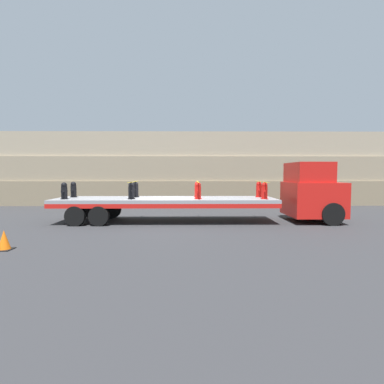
% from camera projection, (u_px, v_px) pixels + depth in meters
% --- Properties ---
extents(ground_plane, '(120.00, 120.00, 0.00)m').
position_uv_depth(ground_plane, '(166.00, 222.00, 14.62)').
color(ground_plane, '#2D2D30').
extents(rock_cliff, '(60.00, 3.30, 5.39)m').
position_uv_depth(rock_cliff, '(174.00, 169.00, 23.11)').
color(rock_cliff, '#84755B').
rests_on(rock_cliff, ground_plane).
extents(truck_cab, '(2.42, 2.67, 2.88)m').
position_uv_depth(truck_cab, '(313.00, 192.00, 14.61)').
color(truck_cab, red).
rests_on(truck_cab, ground_plane).
extents(flatbed_trailer, '(10.55, 2.66, 1.15)m').
position_uv_depth(flatbed_trailer, '(154.00, 202.00, 14.55)').
color(flatbed_trailer, gray).
rests_on(flatbed_trailer, ground_plane).
extents(fire_hydrant_black_near_0, '(0.35, 0.50, 0.78)m').
position_uv_depth(fire_hydrant_black_near_0, '(64.00, 191.00, 13.91)').
color(fire_hydrant_black_near_0, black).
rests_on(fire_hydrant_black_near_0, flatbed_trailer).
extents(fire_hydrant_black_far_0, '(0.35, 0.50, 0.78)m').
position_uv_depth(fire_hydrant_black_far_0, '(74.00, 190.00, 15.03)').
color(fire_hydrant_black_far_0, black).
rests_on(fire_hydrant_black_far_0, flatbed_trailer).
extents(fire_hydrant_black_near_1, '(0.35, 0.50, 0.78)m').
position_uv_depth(fire_hydrant_black_near_1, '(131.00, 191.00, 13.94)').
color(fire_hydrant_black_near_1, black).
rests_on(fire_hydrant_black_near_1, flatbed_trailer).
extents(fire_hydrant_black_far_1, '(0.35, 0.50, 0.78)m').
position_uv_depth(fire_hydrant_black_far_1, '(136.00, 190.00, 15.07)').
color(fire_hydrant_black_far_1, black).
rests_on(fire_hydrant_black_far_1, flatbed_trailer).
extents(fire_hydrant_red_near_2, '(0.35, 0.50, 0.78)m').
position_uv_depth(fire_hydrant_red_near_2, '(198.00, 191.00, 13.98)').
color(fire_hydrant_red_near_2, red).
rests_on(fire_hydrant_red_near_2, flatbed_trailer).
extents(fire_hydrant_red_far_2, '(0.35, 0.50, 0.78)m').
position_uv_depth(fire_hydrant_red_far_2, '(197.00, 190.00, 15.10)').
color(fire_hydrant_red_far_2, red).
rests_on(fire_hydrant_red_far_2, flatbed_trailer).
extents(fire_hydrant_red_near_3, '(0.35, 0.50, 0.78)m').
position_uv_depth(fire_hydrant_red_near_3, '(264.00, 191.00, 14.01)').
color(fire_hydrant_red_near_3, red).
rests_on(fire_hydrant_red_near_3, flatbed_trailer).
extents(fire_hydrant_red_far_3, '(0.35, 0.50, 0.78)m').
position_uv_depth(fire_hydrant_red_far_3, '(259.00, 190.00, 15.14)').
color(fire_hydrant_red_far_3, red).
rests_on(fire_hydrant_red_far_3, flatbed_trailer).
extents(cargo_strap_rear, '(0.05, 2.76, 0.01)m').
position_uv_depth(cargo_strap_rear, '(133.00, 182.00, 14.48)').
color(cargo_strap_rear, yellow).
rests_on(cargo_strap_rear, fire_hydrant_black_near_1).
extents(cargo_strap_middle, '(0.05, 2.76, 0.01)m').
position_uv_depth(cargo_strap_middle, '(198.00, 182.00, 14.52)').
color(cargo_strap_middle, yellow).
rests_on(cargo_strap_middle, fire_hydrant_red_near_2).
extents(cargo_strap_front, '(0.05, 2.76, 0.01)m').
position_uv_depth(cargo_strap_front, '(262.00, 182.00, 14.55)').
color(cargo_strap_front, yellow).
rests_on(cargo_strap_front, fire_hydrant_red_near_3).
extents(traffic_cone, '(0.47, 0.47, 0.61)m').
position_uv_depth(traffic_cone, '(4.00, 240.00, 9.19)').
color(traffic_cone, black).
rests_on(traffic_cone, ground_plane).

